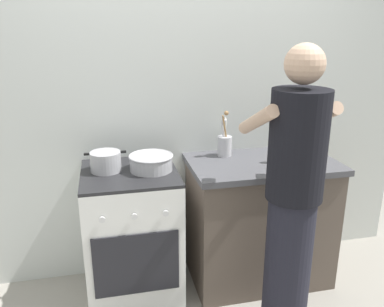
{
  "coord_description": "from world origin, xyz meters",
  "views": [
    {
      "loc": [
        -0.47,
        -2.21,
        1.77
      ],
      "look_at": [
        0.05,
        0.12,
        1.0
      ],
      "focal_mm": 36.84,
      "sensor_mm": 36.0,
      "label": 1
    }
  ],
  "objects": [
    {
      "name": "person",
      "position": [
        0.48,
        -0.44,
        0.86
      ],
      "size": [
        0.41,
        0.5,
        1.7
      ],
      "color": "black",
      "rests_on": "ground"
    },
    {
      "name": "mixing_bowl",
      "position": [
        -0.21,
        0.14,
        0.96
      ],
      "size": [
        0.28,
        0.28,
        0.1
      ],
      "color": "#B7B7BC",
      "rests_on": "stove_range"
    },
    {
      "name": "back_wall",
      "position": [
        0.2,
        0.5,
        1.25
      ],
      "size": [
        3.2,
        0.1,
        2.5
      ],
      "color": "silver",
      "rests_on": "ground"
    },
    {
      "name": "spice_bottle",
      "position": [
        0.59,
        0.11,
        0.94
      ],
      "size": [
        0.04,
        0.04,
        0.08
      ],
      "color": "silver",
      "rests_on": "countertop"
    },
    {
      "name": "countertop",
      "position": [
        0.55,
        0.15,
        0.45
      ],
      "size": [
        1.0,
        0.6,
        0.9
      ],
      "color": "brown",
      "rests_on": "ground"
    },
    {
      "name": "utensil_crock",
      "position": [
        0.33,
        0.33,
        0.99
      ],
      "size": [
        0.1,
        0.1,
        0.32
      ],
      "color": "silver",
      "rests_on": "countertop"
    },
    {
      "name": "stove_range",
      "position": [
        -0.35,
        0.15,
        0.45
      ],
      "size": [
        0.6,
        0.62,
        0.9
      ],
      "color": "white",
      "rests_on": "ground"
    },
    {
      "name": "oil_bottle",
      "position": [
        0.75,
        0.12,
        0.99
      ],
      "size": [
        0.06,
        0.06,
        0.22
      ],
      "color": "gold",
      "rests_on": "countertop"
    },
    {
      "name": "pot",
      "position": [
        -0.49,
        0.19,
        0.96
      ],
      "size": [
        0.26,
        0.19,
        0.13
      ],
      "color": "#B2B2B7",
      "rests_on": "stove_range"
    },
    {
      "name": "ground",
      "position": [
        0.0,
        0.0,
        0.0
      ],
      "size": [
        6.0,
        6.0,
        0.0
      ],
      "primitive_type": "plane",
      "color": "gray"
    }
  ]
}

